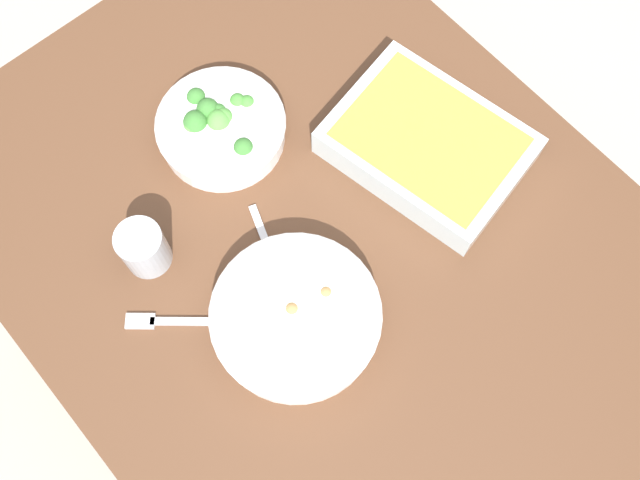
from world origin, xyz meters
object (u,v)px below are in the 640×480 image
object	(u,v)px
baking_dish	(427,144)
drink_cup	(144,249)
fork_on_table	(175,321)
spoon_by_stew	(276,269)
broccoli_bowl	(221,127)
stew_bowl	(296,317)

from	to	relation	value
baking_dish	drink_cup	xyz separation A→B (m)	(0.15, 0.45, 0.00)
baking_dish	fork_on_table	distance (m)	0.48
spoon_by_stew	drink_cup	bearing A→B (deg)	42.98
baking_dish	fork_on_table	xyz separation A→B (m)	(0.04, 0.48, -0.03)
drink_cup	spoon_by_stew	bearing A→B (deg)	-137.02
broccoli_bowl	drink_cup	distance (m)	0.24
spoon_by_stew	fork_on_table	xyz separation A→B (m)	(0.04, 0.17, -0.00)
baking_dish	broccoli_bowl	bearing A→B (deg)	43.33
broccoli_bowl	fork_on_table	bearing A→B (deg)	128.36
broccoli_bowl	spoon_by_stew	world-z (taller)	broccoli_bowl
broccoli_bowl	baking_dish	xyz separation A→B (m)	(-0.24, -0.23, 0.00)
spoon_by_stew	baking_dish	bearing A→B (deg)	-91.08
drink_cup	fork_on_table	size ratio (longest dim) A/B	0.59
stew_bowl	fork_on_table	world-z (taller)	stew_bowl
broccoli_bowl	stew_bowl	bearing A→B (deg)	160.26
spoon_by_stew	fork_on_table	distance (m)	0.17
stew_bowl	broccoli_bowl	distance (m)	0.34
stew_bowl	drink_cup	size ratio (longest dim) A/B	2.97
stew_bowl	spoon_by_stew	bearing A→B (deg)	-20.13
fork_on_table	broccoli_bowl	bearing A→B (deg)	-51.64
baking_dish	spoon_by_stew	distance (m)	0.31
drink_cup	broccoli_bowl	bearing A→B (deg)	-67.55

